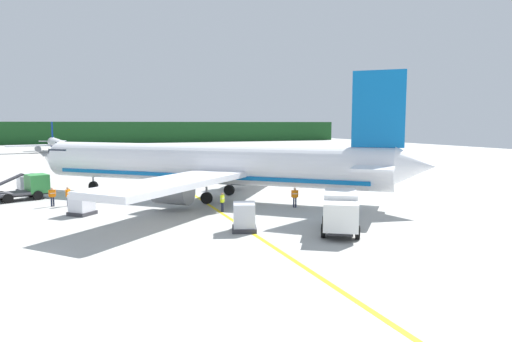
{
  "coord_description": "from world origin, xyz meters",
  "views": [
    {
      "loc": [
        4.84,
        -26.23,
        7.46
      ],
      "look_at": [
        18.21,
        8.32,
        3.45
      ],
      "focal_mm": 31.04,
      "sensor_mm": 36.0,
      "label": 1
    }
  ],
  "objects_px": {
    "airliner_foreground": "(210,165)",
    "crew_supervisor": "(52,195)",
    "cargo_container_far": "(26,183)",
    "crew_marshaller": "(295,196)",
    "cargo_container_near": "(244,217)",
    "service_truck_baggage": "(340,211)",
    "crew_loader_right": "(68,195)",
    "service_truck_fuel": "(26,188)",
    "cargo_container_mid": "(81,204)",
    "crew_loader_left": "(222,201)",
    "airliner_far_taxiway": "(56,144)"
  },
  "relations": [
    {
      "from": "cargo_container_far",
      "to": "crew_marshaller",
      "type": "distance_m",
      "value": 29.98
    },
    {
      "from": "service_truck_baggage",
      "to": "crew_loader_left",
      "type": "bearing_deg",
      "value": 119.62
    },
    {
      "from": "service_truck_fuel",
      "to": "crew_marshaller",
      "type": "distance_m",
      "value": 26.35
    },
    {
      "from": "airliner_far_taxiway",
      "to": "crew_supervisor",
      "type": "bearing_deg",
      "value": -87.19
    },
    {
      "from": "crew_supervisor",
      "to": "cargo_container_mid",
      "type": "bearing_deg",
      "value": -63.13
    },
    {
      "from": "cargo_container_mid",
      "to": "crew_loader_right",
      "type": "bearing_deg",
      "value": 104.16
    },
    {
      "from": "cargo_container_near",
      "to": "crew_marshaller",
      "type": "relative_size",
      "value": 1.19
    },
    {
      "from": "airliner_foreground",
      "to": "crew_supervisor",
      "type": "xyz_separation_m",
      "value": [
        -14.3,
        1.21,
        -2.36
      ]
    },
    {
      "from": "service_truck_baggage",
      "to": "crew_supervisor",
      "type": "relative_size",
      "value": 3.32
    },
    {
      "from": "cargo_container_far",
      "to": "crew_loader_right",
      "type": "distance_m",
      "value": 11.63
    },
    {
      "from": "service_truck_fuel",
      "to": "cargo_container_mid",
      "type": "height_order",
      "value": "service_truck_fuel"
    },
    {
      "from": "crew_marshaller",
      "to": "crew_loader_right",
      "type": "bearing_deg",
      "value": 156.95
    },
    {
      "from": "service_truck_fuel",
      "to": "crew_supervisor",
      "type": "relative_size",
      "value": 3.73
    },
    {
      "from": "service_truck_fuel",
      "to": "crew_loader_left",
      "type": "relative_size",
      "value": 3.86
    },
    {
      "from": "service_truck_fuel",
      "to": "crew_marshaller",
      "type": "xyz_separation_m",
      "value": [
        22.76,
        -13.29,
        -0.12
      ]
    },
    {
      "from": "airliner_far_taxiway",
      "to": "service_truck_baggage",
      "type": "xyz_separation_m",
      "value": [
        22.97,
        -97.93,
        -0.73
      ]
    },
    {
      "from": "airliner_far_taxiway",
      "to": "crew_loader_right",
      "type": "height_order",
      "value": "airliner_far_taxiway"
    },
    {
      "from": "service_truck_baggage",
      "to": "crew_supervisor",
      "type": "xyz_separation_m",
      "value": [
        -19.03,
        17.61,
        -0.49
      ]
    },
    {
      "from": "airliner_far_taxiway",
      "to": "crew_marshaller",
      "type": "bearing_deg",
      "value": -74.79
    },
    {
      "from": "airliner_foreground",
      "to": "service_truck_baggage",
      "type": "relative_size",
      "value": 5.81
    },
    {
      "from": "service_truck_fuel",
      "to": "service_truck_baggage",
      "type": "xyz_separation_m",
      "value": [
        21.64,
        -22.6,
        0.33
      ]
    },
    {
      "from": "service_truck_fuel",
      "to": "crew_loader_left",
      "type": "bearing_deg",
      "value": -38.71
    },
    {
      "from": "airliner_foreground",
      "to": "cargo_container_near",
      "type": "relative_size",
      "value": 15.83
    },
    {
      "from": "cargo_container_near",
      "to": "crew_loader_right",
      "type": "distance_m",
      "value": 18.68
    },
    {
      "from": "airliner_far_taxiway",
      "to": "cargo_container_near",
      "type": "relative_size",
      "value": 13.05
    },
    {
      "from": "cargo_container_far",
      "to": "crew_marshaller",
      "type": "bearing_deg",
      "value": -38.58
    },
    {
      "from": "service_truck_baggage",
      "to": "crew_marshaller",
      "type": "height_order",
      "value": "service_truck_baggage"
    },
    {
      "from": "crew_marshaller",
      "to": "crew_loader_right",
      "type": "distance_m",
      "value": 20.47
    },
    {
      "from": "airliner_foreground",
      "to": "cargo_container_far",
      "type": "distance_m",
      "value": 21.21
    },
    {
      "from": "cargo_container_far",
      "to": "service_truck_baggage",
      "type": "bearing_deg",
      "value": -51.46
    },
    {
      "from": "airliner_foreground",
      "to": "cargo_container_near",
      "type": "bearing_deg",
      "value": -95.28
    },
    {
      "from": "airliner_far_taxiway",
      "to": "cargo_container_far",
      "type": "bearing_deg",
      "value": -89.46
    },
    {
      "from": "airliner_foreground",
      "to": "service_truck_fuel",
      "type": "xyz_separation_m",
      "value": [
        -16.91,
        6.2,
        -2.21
      ]
    },
    {
      "from": "crew_marshaller",
      "to": "crew_loader_left",
      "type": "bearing_deg",
      "value": 177.01
    },
    {
      "from": "crew_marshaller",
      "to": "crew_supervisor",
      "type": "bearing_deg",
      "value": 157.62
    },
    {
      "from": "service_truck_baggage",
      "to": "crew_supervisor",
      "type": "distance_m",
      "value": 25.93
    },
    {
      "from": "airliner_far_taxiway",
      "to": "crew_supervisor",
      "type": "xyz_separation_m",
      "value": [
        3.95,
        -80.32,
        -1.22
      ]
    },
    {
      "from": "airliner_foreground",
      "to": "cargo_container_far",
      "type": "height_order",
      "value": "airliner_foreground"
    },
    {
      "from": "service_truck_fuel",
      "to": "service_truck_baggage",
      "type": "distance_m",
      "value": 31.29
    },
    {
      "from": "cargo_container_mid",
      "to": "cargo_container_far",
      "type": "xyz_separation_m",
      "value": [
        -5.76,
        15.28,
        0.1
      ]
    },
    {
      "from": "service_truck_fuel",
      "to": "cargo_container_far",
      "type": "height_order",
      "value": "service_truck_fuel"
    },
    {
      "from": "crew_marshaller",
      "to": "airliner_foreground",
      "type": "bearing_deg",
      "value": 129.54
    },
    {
      "from": "airliner_foreground",
      "to": "airliner_far_taxiway",
      "type": "height_order",
      "value": "airliner_foreground"
    },
    {
      "from": "cargo_container_far",
      "to": "crew_marshaller",
      "type": "xyz_separation_m",
      "value": [
        23.44,
        -18.7,
        0.08
      ]
    },
    {
      "from": "cargo_container_near",
      "to": "service_truck_baggage",
      "type": "bearing_deg",
      "value": -24.96
    },
    {
      "from": "service_truck_baggage",
      "to": "cargo_container_near",
      "type": "bearing_deg",
      "value": 155.04
    },
    {
      "from": "cargo_container_far",
      "to": "crew_loader_right",
      "type": "height_order",
      "value": "cargo_container_far"
    },
    {
      "from": "cargo_container_far",
      "to": "crew_supervisor",
      "type": "xyz_separation_m",
      "value": [
        3.29,
        -10.4,
        0.05
      ]
    },
    {
      "from": "service_truck_fuel",
      "to": "cargo_container_mid",
      "type": "relative_size",
      "value": 2.67
    },
    {
      "from": "crew_loader_left",
      "to": "crew_supervisor",
      "type": "distance_m",
      "value": 15.7
    }
  ]
}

